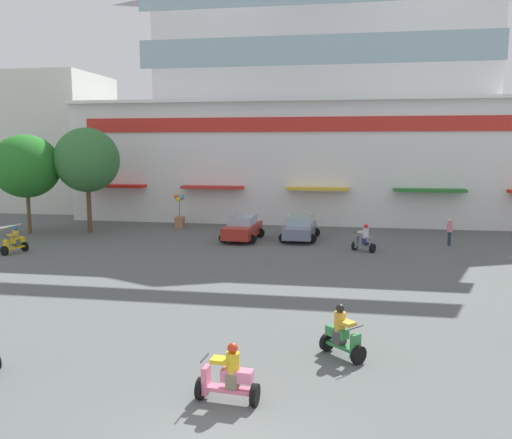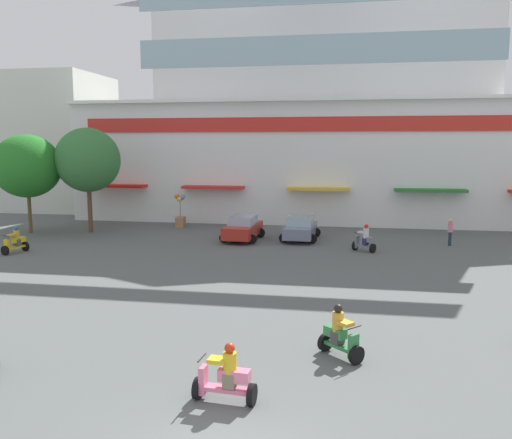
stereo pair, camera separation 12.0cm
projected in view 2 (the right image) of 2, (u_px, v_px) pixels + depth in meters
The scene contains 13 objects.
ground_plane at pixel (292, 287), 22.24m from camera, with size 128.00×128.00×0.00m, color #565B5A.
colonial_building at pixel (322, 108), 43.79m from camera, with size 38.43×17.42×20.45m.
flank_building_left at pixel (44, 143), 49.46m from camera, with size 11.31×8.86×12.31m.
plaza_tree_0 at pixel (27, 166), 35.22m from camera, with size 4.48×4.47×6.67m.
plaza_tree_2 at pixel (88, 160), 35.56m from camera, with size 4.38×4.09×7.12m.
parked_car_0 at pixel (243, 228), 33.13m from camera, with size 2.49×4.02×1.56m.
parked_car_1 at pixel (301, 228), 33.27m from camera, with size 2.43×4.13×1.54m.
scooter_rider_2 at pixel (340, 336), 14.88m from camera, with size 1.34×1.29×1.53m.
scooter_rider_3 at pixel (364, 240), 29.61m from camera, with size 1.36×1.16×1.58m.
scooter_rider_5 at pixel (226, 378), 12.27m from camera, with size 1.51×0.65×1.46m.
scooter_rider_6 at pixel (15, 242), 29.24m from camera, with size 0.91×1.56×1.51m.
pedestrian_1 at pixel (450, 231), 31.25m from camera, with size 0.39×0.39×1.59m.
balloon_vendor_cart at pixel (180, 211), 38.32m from camera, with size 0.76×0.95×2.46m.
Camera 2 is at (2.17, -8.56, 6.00)m, focal length 36.93 mm.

